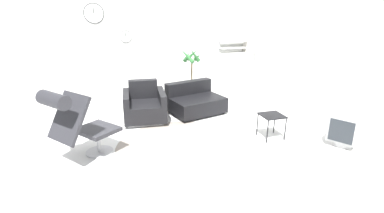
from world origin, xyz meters
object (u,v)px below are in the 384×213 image
armchair_red (145,107)px  shelf_unit (245,47)px  lounge_chair (75,118)px  couch_low (195,102)px  crt_television (345,130)px  side_table (272,118)px  potted_plant (192,80)px

armchair_red → shelf_unit: bearing=-148.5°
lounge_chair → shelf_unit: bearing=87.2°
couch_low → crt_television: couch_low is taller
lounge_chair → side_table: (3.26, -0.09, -0.32)m
lounge_chair → crt_television: (4.26, -0.74, -0.41)m
armchair_red → side_table: (2.04, -1.56, 0.10)m
armchair_red → couch_low: bearing=-168.6°
side_table → crt_television: bearing=-32.6°
armchair_red → couch_low: (1.13, 0.12, -0.05)m
crt_television → potted_plant: bearing=-3.6°
lounge_chair → side_table: size_ratio=2.66×
armchair_red → potted_plant: 1.73m
crt_television → side_table: bearing=26.3°
armchair_red → crt_television: armchair_red is taller
armchair_red → potted_plant: size_ratio=0.71×
lounge_chair → potted_plant: bearing=96.9°
lounge_chair → armchair_red: bearing=102.5°
side_table → shelf_unit: 3.28m
lounge_chair → couch_low: lounge_chair is taller
side_table → crt_television: crt_television is taller
side_table → shelf_unit: shelf_unit is taller
potted_plant → side_table: bearing=-75.3°
side_table → shelf_unit: (0.94, 3.03, 0.83)m
couch_low → potted_plant: size_ratio=0.98×
couch_low → crt_television: size_ratio=2.21×
side_table → lounge_chair: bearing=178.4°
lounge_chair → crt_television: 4.35m
lounge_chair → armchair_red: lounge_chair is taller
armchair_red → couch_low: size_ratio=0.73×
armchair_red → side_table: size_ratio=2.15×
lounge_chair → crt_television: bearing=42.5°
lounge_chair → side_table: lounge_chair is taller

